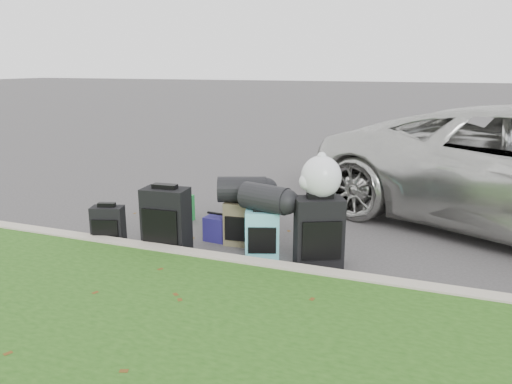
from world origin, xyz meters
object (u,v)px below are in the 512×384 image
(suitcase_small_black, at_px, (108,226))
(suitcase_teal, at_px, (262,234))
(suitcase_olive, at_px, (241,224))
(tote_green, at_px, (180,208))
(suitcase_large_black_left, at_px, (166,220))
(tote_navy, at_px, (217,229))
(suitcase_large_black_right, at_px, (319,232))

(suitcase_small_black, bearing_deg, suitcase_teal, -9.84)
(suitcase_olive, height_order, tote_green, suitcase_olive)
(suitcase_large_black_left, relative_size, suitcase_teal, 1.39)
(suitcase_large_black_left, relative_size, tote_navy, 2.46)
(suitcase_large_black_right, relative_size, tote_green, 2.08)
(suitcase_large_black_left, xyz_separation_m, tote_navy, (0.40, 0.51, -0.22))
(suitcase_olive, xyz_separation_m, suitcase_large_black_right, (1.02, -0.30, 0.11))
(suitcase_olive, distance_m, suitcase_teal, 0.48)
(suitcase_large_black_left, xyz_separation_m, suitcase_large_black_right, (1.75, 0.18, 0.00))
(suitcase_olive, bearing_deg, tote_navy, 170.49)
(suitcase_small_black, xyz_separation_m, suitcase_large_black_right, (2.52, 0.25, 0.14))
(tote_navy, bearing_deg, suitcase_small_black, -148.54)
(suitcase_olive, distance_m, tote_green, 1.28)
(suitcase_large_black_left, height_order, tote_green, suitcase_large_black_left)
(suitcase_teal, relative_size, suitcase_large_black_right, 0.71)
(suitcase_large_black_left, bearing_deg, suitcase_teal, 5.04)
(suitcase_large_black_left, bearing_deg, suitcase_olive, 28.89)
(suitcase_large_black_left, bearing_deg, tote_navy, 47.31)
(suitcase_small_black, distance_m, tote_green, 1.18)
(suitcase_olive, relative_size, tote_green, 1.45)
(suitcase_large_black_left, relative_size, suitcase_large_black_right, 0.99)
(suitcase_large_black_left, height_order, suitcase_teal, suitcase_large_black_left)
(suitcase_small_black, relative_size, tote_green, 1.30)
(suitcase_small_black, bearing_deg, suitcase_olive, 2.65)
(suitcase_large_black_left, bearing_deg, tote_green, 106.83)
(suitcase_small_black, distance_m, suitcase_large_black_right, 2.53)
(tote_navy, bearing_deg, suitcase_teal, -19.52)
(suitcase_large_black_left, relative_size, suitcase_olive, 1.42)
(suitcase_large_black_right, xyz_separation_m, tote_navy, (-1.35, 0.33, -0.22))
(suitcase_teal, bearing_deg, tote_green, 131.47)
(tote_green, bearing_deg, tote_navy, -28.81)
(suitcase_teal, distance_m, suitcase_large_black_right, 0.65)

